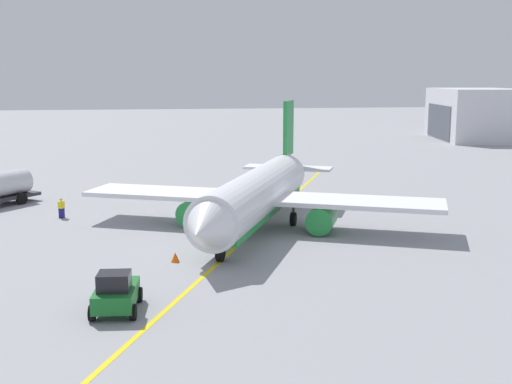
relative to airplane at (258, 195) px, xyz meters
name	(u,v)px	position (x,y,z in m)	size (l,w,h in m)	color
ground_plane	(256,229)	(0.44, -0.19, -2.66)	(400.00, 400.00, 0.00)	#939399
airplane	(258,195)	(0.00, 0.00, 0.00)	(27.78, 28.33, 9.69)	white
pushback_tug	(116,293)	(17.09, -10.14, -1.65)	(3.77, 2.61, 2.20)	#196B28
refueling_worker	(61,208)	(-6.35, -15.95, -1.84)	(0.62, 0.54, 1.71)	navy
safety_cone_nose	(175,257)	(8.56, -6.83, -2.34)	(0.58, 0.58, 0.64)	#F2590F
safety_cone_wingtip	(111,280)	(12.69, -10.67, -2.35)	(0.57, 0.57, 0.63)	#F2590F
distant_hangar	(476,114)	(-67.27, 54.10, 2.22)	(25.81, 18.21, 9.78)	silver
taxi_line_marking	(256,229)	(0.44, -0.19, -2.65)	(65.30, 0.30, 0.01)	yellow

